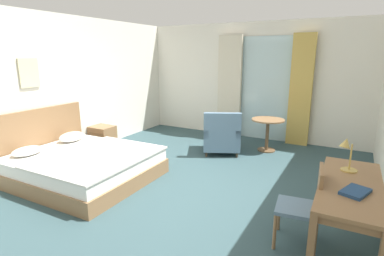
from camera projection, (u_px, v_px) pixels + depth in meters
ground at (172, 196)px, 4.48m from camera, size 6.02×7.81×0.10m
wall_back at (252, 81)px, 7.24m from camera, size 5.62×0.12×2.74m
wall_left at (42, 90)px, 5.42m from camera, size 0.12×7.41×2.74m
balcony_glass_door at (264, 89)px, 7.06m from camera, size 1.23×0.02×2.41m
curtain_panel_left at (230, 87)px, 7.36m from camera, size 0.59×0.10×2.45m
curtain_panel_right at (301, 91)px, 6.58m from camera, size 0.47×0.10×2.45m
bed at (81, 164)px, 4.94m from camera, size 2.19×1.89×1.08m
nightstand at (103, 138)px, 6.46m from camera, size 0.48×0.40×0.51m
writing_desk at (350, 192)px, 3.01m from camera, size 0.59×1.54×0.75m
desk_chair at (306, 203)px, 3.14m from camera, size 0.48×0.47×0.89m
desk_lamp at (347, 150)px, 3.21m from camera, size 0.22×0.27×0.41m
closed_book at (355, 192)px, 2.78m from camera, size 0.28×0.34×0.03m
armchair_by_window at (221, 137)px, 6.20m from camera, size 1.00×1.02×0.90m
round_cafe_table at (268, 127)px, 6.30m from camera, size 0.67×0.67×0.69m
framed_picture at (29, 73)px, 5.09m from camera, size 0.03×0.35×0.49m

